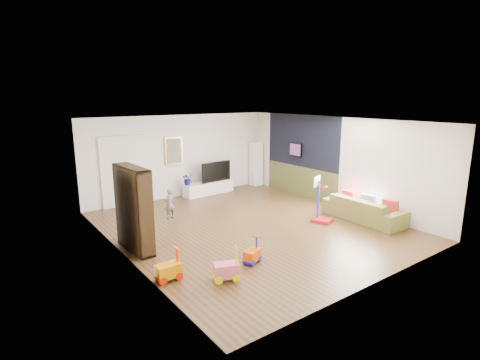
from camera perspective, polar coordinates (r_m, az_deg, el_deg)
floor at (r=9.78m, az=1.39°, el=-7.00°), size 6.50×7.50×0.00m
ceiling at (r=9.23m, az=1.48°, el=8.98°), size 6.50×7.50×0.00m
wall_back at (r=12.55m, az=-9.08°, el=3.61°), size 6.50×0.00×2.70m
wall_front at (r=6.93m, az=20.76°, el=-4.48°), size 6.50×0.00×2.70m
wall_left at (r=7.92m, az=-17.57°, el=-2.15°), size 0.00×7.50×2.70m
wall_right at (r=11.65m, az=14.22°, el=2.68°), size 0.00×7.50×2.70m
navy_accent at (r=12.50m, az=9.36°, el=5.88°), size 0.01×3.20×1.70m
olive_wainscot at (r=12.73m, az=9.14°, el=-0.17°), size 0.01×3.20×1.00m
doorway at (r=11.83m, az=-17.14°, el=1.18°), size 1.45×0.06×2.10m
painting_back at (r=12.37m, az=-10.06°, el=4.38°), size 0.62×0.06×0.92m
artwork_right at (r=12.63m, az=8.46°, el=4.61°), size 0.04×0.56×0.46m
media_console at (r=12.89m, az=-4.82°, el=-1.19°), size 1.85×0.57×0.43m
tall_cabinet at (r=14.04m, az=2.42°, el=2.50°), size 0.40×0.40×1.63m
bookshelf at (r=8.35m, az=-15.90°, el=-4.29°), size 0.40×1.28×1.86m
sofa at (r=10.63m, az=18.32°, el=-4.24°), size 0.89×2.20×0.64m
basketball_hoop at (r=10.14m, az=12.54°, el=-2.93°), size 0.58×0.63×1.24m
ride_on_yellow at (r=7.08m, az=-10.93°, el=-12.64°), size 0.44×0.28×0.59m
ride_on_orange at (r=7.65m, az=1.91°, el=-10.75°), size 0.44×0.36×0.51m
ride_on_pink at (r=6.96m, az=-2.11°, el=-12.76°), size 0.53×0.44×0.61m
child at (r=10.39m, az=-10.67°, el=-3.58°), size 0.33×0.23×0.85m
tv at (r=12.92m, az=-3.97°, el=1.36°), size 1.19×0.26×0.68m
vase_plant at (r=12.43m, az=-8.00°, el=0.21°), size 0.40×0.35×0.42m
pillow_left at (r=10.43m, az=21.95°, el=-3.79°), size 0.19×0.42×0.40m
pillow_center at (r=10.73m, az=19.01°, el=-3.10°), size 0.13×0.42×0.41m
pillow_right at (r=11.11m, az=16.23°, el=-2.38°), size 0.10×0.36×0.35m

